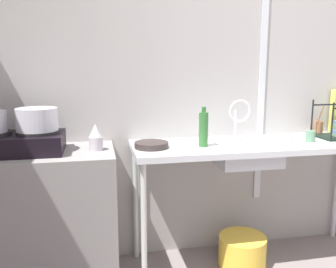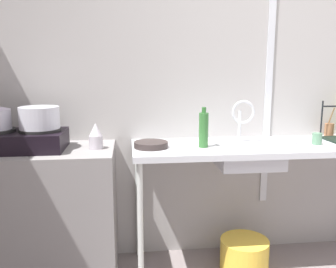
% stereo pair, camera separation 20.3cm
% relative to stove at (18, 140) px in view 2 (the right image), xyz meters
% --- Properties ---
extents(wall_back, '(5.50, 0.10, 2.57)m').
position_rel_stove_xyz_m(wall_back, '(1.75, 0.32, 0.33)').
color(wall_back, '#A9A5A3').
rests_on(wall_back, ground).
extents(wall_metal_strip, '(0.05, 0.01, 2.06)m').
position_rel_stove_xyz_m(wall_metal_strip, '(1.72, 0.26, 0.45)').
color(wall_metal_strip, silver).
extents(counter_concrete, '(1.12, 0.54, 0.89)m').
position_rel_stove_xyz_m(counter_concrete, '(0.03, 0.00, -0.51)').
color(counter_concrete, gray).
rests_on(counter_concrete, ground).
extents(counter_sink, '(1.75, 0.54, 0.89)m').
position_rel_stove_xyz_m(counter_sink, '(1.58, -0.00, -0.13)').
color(counter_sink, silver).
rests_on(counter_sink, ground).
extents(stove, '(0.57, 0.35, 0.14)m').
position_rel_stove_xyz_m(stove, '(0.00, 0.00, 0.00)').
color(stove, black).
rests_on(stove, counter_concrete).
extents(pot_on_right_burner, '(0.25, 0.25, 0.14)m').
position_rel_stove_xyz_m(pot_on_right_burner, '(0.14, 0.00, 0.14)').
color(pot_on_right_burner, silver).
rests_on(pot_on_right_burner, stove).
extents(percolator, '(0.09, 0.09, 0.17)m').
position_rel_stove_xyz_m(percolator, '(0.48, -0.01, 0.02)').
color(percolator, silver).
rests_on(percolator, counter_concrete).
extents(sink_basin, '(0.42, 0.32, 0.14)m').
position_rel_stove_xyz_m(sink_basin, '(1.48, -0.04, -0.13)').
color(sink_basin, silver).
rests_on(sink_basin, counter_sink).
extents(faucet, '(0.16, 0.09, 0.29)m').
position_rel_stove_xyz_m(faucet, '(1.48, 0.09, 0.13)').
color(faucet, silver).
rests_on(faucet, counter_sink).
extents(frying_pan, '(0.22, 0.22, 0.04)m').
position_rel_stove_xyz_m(frying_pan, '(0.83, -0.02, -0.05)').
color(frying_pan, '#352C2A').
rests_on(frying_pan, counter_sink).
extents(cup_by_rack, '(0.06, 0.06, 0.08)m').
position_rel_stove_xyz_m(cup_by_rack, '(1.95, -0.05, -0.03)').
color(cup_by_rack, slate).
rests_on(cup_by_rack, counter_sink).
extents(small_bowl_on_drainboard, '(0.13, 0.13, 0.04)m').
position_rel_stove_xyz_m(small_bowl_on_drainboard, '(1.78, 0.01, -0.05)').
color(small_bowl_on_drainboard, silver).
rests_on(small_bowl_on_drainboard, counter_sink).
extents(bottle_by_sink, '(0.06, 0.06, 0.26)m').
position_rel_stove_xyz_m(bottle_by_sink, '(1.17, -0.05, 0.05)').
color(bottle_by_sink, '#336D32').
rests_on(bottle_by_sink, counter_sink).
extents(utensil_jar, '(0.07, 0.07, 0.22)m').
position_rel_stove_xyz_m(utensil_jar, '(2.20, 0.22, -0.01)').
color(utensil_jar, '#996440').
rests_on(utensil_jar, counter_sink).
extents(bucket_on_floor, '(0.34, 0.34, 0.22)m').
position_rel_stove_xyz_m(bucket_on_floor, '(1.49, -0.04, -0.85)').
color(bucket_on_floor, yellow).
rests_on(bucket_on_floor, ground).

